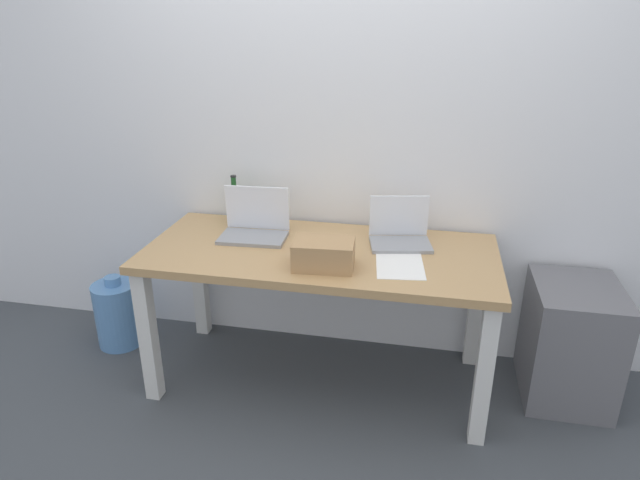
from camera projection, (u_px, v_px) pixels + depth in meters
name	position (u px, v px, depth m)	size (l,w,h in m)	color
ground_plane	(320.00, 377.00, 2.91)	(8.00, 8.00, 0.00)	#42474C
back_wall	(337.00, 115.00, 2.81)	(5.20, 0.08, 2.60)	white
desk	(320.00, 268.00, 2.67)	(1.68, 0.74, 0.73)	tan
laptop_left	(255.00, 226.00, 2.77)	(0.34, 0.23, 0.24)	gray
laptop_right	(400.00, 234.00, 2.69)	(0.32, 0.26, 0.22)	gray
beer_bottle	(235.00, 205.00, 2.94)	(0.06, 0.06, 0.26)	#1E5123
computer_mouse	(299.00, 244.00, 2.65)	(0.06, 0.10, 0.03)	#D84C38
cardboard_box	(324.00, 254.00, 2.43)	(0.27, 0.18, 0.12)	tan
paper_sheet_center	(324.00, 253.00, 2.60)	(0.21, 0.30, 0.00)	#F4E06B
paper_sheet_front_right	(400.00, 265.00, 2.47)	(0.21, 0.30, 0.00)	white
water_cooler_jug	(118.00, 314.00, 3.15)	(0.25, 0.25, 0.43)	#598CC6
filing_cabinet	(570.00, 342.00, 2.69)	(0.40, 0.48, 0.59)	slate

